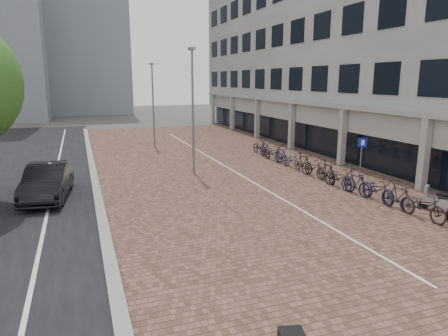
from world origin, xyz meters
TOP-DOWN VIEW (x-y plane):
  - ground at (0.00, 0.00)m, footprint 140.00×140.00m
  - plaza_brick at (2.00, 12.00)m, footprint 14.50×42.00m
  - street_asphalt at (-9.00, 12.00)m, footprint 8.00×50.00m
  - curb at (-5.10, 12.00)m, footprint 0.35×42.00m
  - lane_line at (-7.00, 12.00)m, footprint 0.12×44.00m
  - parking_line at (2.20, 12.00)m, footprint 0.10×30.00m
  - office_building at (12.97, 16.00)m, footprint 8.40×40.00m
  - car_dark at (-7.06, 8.42)m, footprint 2.06×4.65m
  - scooter_front at (7.07, 1.42)m, footprint 1.06×1.47m
  - parking_sign at (7.50, 6.61)m, footprint 0.43×0.20m
  - lamp_near at (0.00, 10.80)m, footprint 0.12×0.12m
  - lamp_far at (-0.42, 20.15)m, footprint 0.12×0.12m
  - bike_row at (5.66, 7.90)m, footprint 1.15×15.81m

SIDE VIEW (x-z plane):
  - ground at x=0.00m, z-range 0.00..0.00m
  - street_asphalt at x=-9.00m, z-range -0.01..0.02m
  - plaza_brick at x=2.00m, z-range -0.01..0.03m
  - lane_line at x=-7.00m, z-range 0.02..0.02m
  - parking_line at x=2.20m, z-range 0.03..0.04m
  - curb at x=-5.10m, z-range 0.00..0.14m
  - scooter_front at x=7.07m, z-range 0.00..0.98m
  - bike_row at x=5.66m, z-range 0.00..1.05m
  - car_dark at x=-7.06m, z-range 0.00..1.48m
  - parking_sign at x=7.50m, z-range 0.33..2.46m
  - lamp_far at x=-0.42m, z-range 0.00..6.06m
  - lamp_near at x=0.00m, z-range 0.00..6.48m
  - office_building at x=12.97m, z-range 0.94..15.94m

